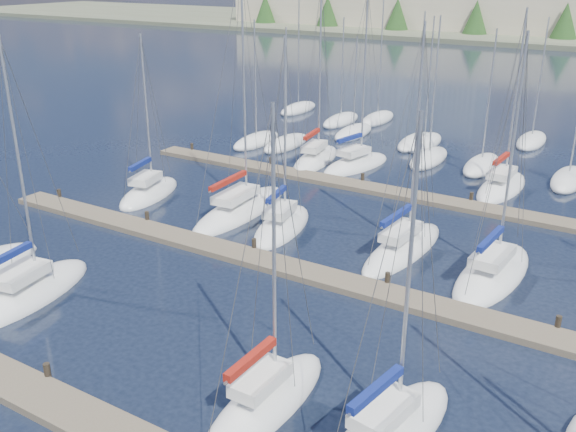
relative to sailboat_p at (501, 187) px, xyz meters
The scene contains 16 objects.
ground 25.42m from the sailboat_p, 101.26° to the left, with size 400.00×400.00×0.00m, color #192133.
dock_near 33.43m from the sailboat_p, 98.54° to the right, with size 44.00×1.93×1.10m.
dock_mid 19.69m from the sailboat_p, 104.59° to the right, with size 44.00×1.93×1.10m.
dock_far 7.09m from the sailboat_p, 134.44° to the right, with size 44.00×1.93×1.10m.
sailboat_p is the anchor object (origin of this frame).
sailboat_h 24.98m from the sailboat_p, 145.49° to the right, with size 4.14×7.15×11.60m.
sailboat_k 13.83m from the sailboat_p, 98.12° to the right, with size 2.87×8.74×13.12m.
sailboat_o 11.31m from the sailboat_p, behind, with size 4.12×7.85×14.04m.
sailboat_i 18.92m from the sailboat_p, 134.64° to the right, with size 3.36×10.10×15.96m.
sailboat_n 14.78m from the sailboat_p, behind, with size 3.77×8.40×14.61m.
sailboat_c 31.99m from the sailboat_p, 118.88° to the right, with size 4.13×8.11×12.99m.
sailboat_l 14.55m from the sailboat_p, 77.43° to the right, with size 3.27×8.71×12.96m.
sailboat_d 28.96m from the sailboat_p, 92.07° to the right, with size 2.29×7.05×11.78m.
sailboat_j 17.26m from the sailboat_p, 123.37° to the right, with size 3.84×7.40×12.09m.
distant_boats 12.73m from the sailboat_p, 136.95° to the left, with size 36.93×20.75×13.30m.
shoreline 116.37m from the sailboat_p, 99.04° to the left, with size 400.00×60.00×38.00m.
Camera 1 is at (14.67, -9.84, 15.02)m, focal length 40.00 mm.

